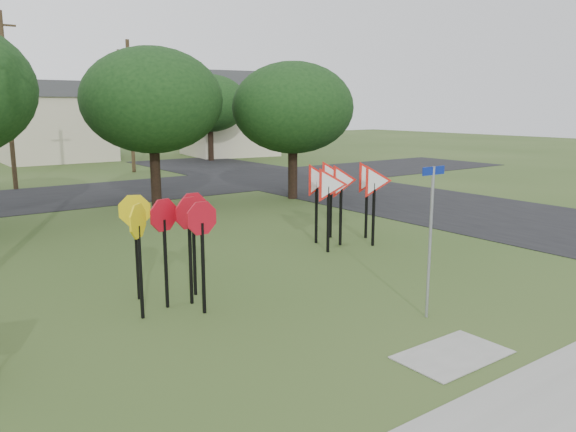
% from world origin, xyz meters
% --- Properties ---
extents(ground, '(140.00, 140.00, 0.00)m').
position_xyz_m(ground, '(0.00, 0.00, 0.00)').
color(ground, '#2F481B').
extents(sidewalk, '(30.00, 1.60, 0.02)m').
position_xyz_m(sidewalk, '(0.00, -4.20, 0.01)').
color(sidewalk, gray).
rests_on(sidewalk, ground).
extents(street_right, '(8.00, 50.00, 0.02)m').
position_xyz_m(street_right, '(12.00, 10.00, 0.01)').
color(street_right, black).
rests_on(street_right, ground).
extents(street_far, '(60.00, 8.00, 0.02)m').
position_xyz_m(street_far, '(0.00, 20.00, 0.01)').
color(street_far, black).
rests_on(street_far, ground).
extents(curb_pad, '(2.00, 1.20, 0.02)m').
position_xyz_m(curb_pad, '(0.00, -2.40, 0.01)').
color(curb_pad, gray).
rests_on(curb_pad, ground).
extents(street_name_sign, '(0.65, 0.06, 3.13)m').
position_xyz_m(street_name_sign, '(1.07, -0.91, 1.79)').
color(street_name_sign, '#95989D').
rests_on(street_name_sign, ground).
extents(stop_sign_cluster, '(2.21, 1.90, 2.41)m').
position_xyz_m(stop_sign_cluster, '(-2.87, 2.82, 1.79)').
color(stop_sign_cluster, black).
rests_on(stop_sign_cluster, ground).
extents(yield_sign_cluster, '(3.28, 2.27, 2.61)m').
position_xyz_m(yield_sign_cluster, '(3.93, 4.90, 1.91)').
color(yield_sign_cluster, black).
rests_on(yield_sign_cluster, ground).
extents(far_pole_a, '(1.40, 0.24, 9.00)m').
position_xyz_m(far_pole_a, '(-2.00, 24.00, 4.60)').
color(far_pole_a, '#453620').
rests_on(far_pole_a, ground).
extents(far_pole_b, '(1.40, 0.24, 8.50)m').
position_xyz_m(far_pole_b, '(6.00, 28.00, 4.35)').
color(far_pole_b, '#453620').
rests_on(far_pole_b, ground).
extents(house_mid, '(8.40, 8.40, 6.20)m').
position_xyz_m(house_mid, '(4.00, 40.00, 3.15)').
color(house_mid, beige).
rests_on(house_mid, ground).
extents(house_right, '(8.30, 8.30, 7.20)m').
position_xyz_m(house_right, '(18.00, 36.00, 3.65)').
color(house_right, beige).
rests_on(house_right, ground).
extents(tree_near_mid, '(6.00, 6.00, 6.80)m').
position_xyz_m(tree_near_mid, '(2.00, 15.00, 4.54)').
color(tree_near_mid, black).
rests_on(tree_near_mid, ground).
extents(tree_near_right, '(5.60, 5.60, 6.33)m').
position_xyz_m(tree_near_right, '(8.00, 13.00, 4.22)').
color(tree_near_right, black).
rests_on(tree_near_right, ground).
extents(tree_far_right, '(6.00, 6.00, 6.80)m').
position_xyz_m(tree_far_right, '(14.00, 32.00, 4.54)').
color(tree_far_right, black).
rests_on(tree_far_right, ground).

